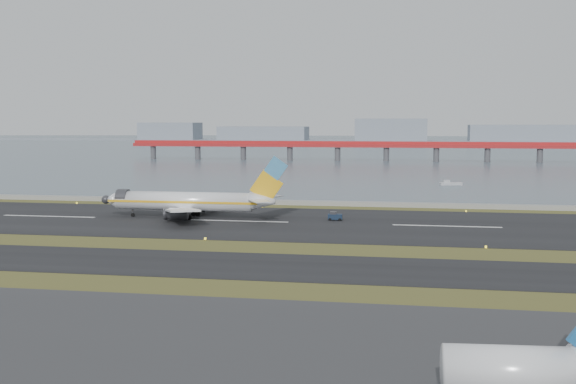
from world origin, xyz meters
name	(u,v)px	position (x,y,z in m)	size (l,w,h in m)	color
ground	(191,248)	(0.00, 0.00, 0.00)	(1000.00, 1000.00, 0.00)	#404B1B
taxiway_strip	(165,262)	(0.00, -12.00, 0.05)	(1000.00, 18.00, 0.10)	black
runway_strip	(238,221)	(0.00, 30.00, 0.05)	(1000.00, 45.00, 0.10)	black
seawall	(269,202)	(0.00, 60.00, 0.50)	(1000.00, 2.50, 1.00)	gray
bay_water	(371,146)	(0.00, 460.00, 0.00)	(1400.00, 800.00, 1.30)	#445661
red_pier	(386,146)	(20.00, 250.00, 7.28)	(260.00, 5.00, 10.20)	#B01E1F
far_shoreline	(395,135)	(13.62, 620.00, 6.07)	(1400.00, 80.00, 60.50)	gray
airliner	(191,202)	(-10.34, 32.57, 3.46)	(38.52, 32.89, 12.80)	white
pushback_tug	(335,216)	(18.54, 34.40, 0.87)	(2.90, 1.82, 1.80)	#132135
second_airliner_tail	(548,369)	(43.11, -56.39, 2.89)	(15.96, 13.22, 9.86)	white
workboat_near	(450,183)	(44.64, 119.60, 0.51)	(6.96, 3.67, 1.62)	#B5B5B9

